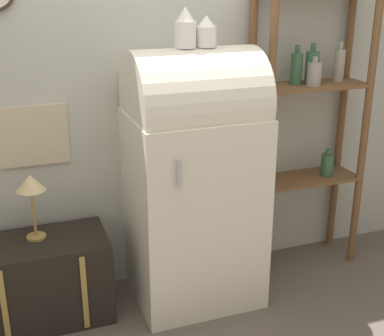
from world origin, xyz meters
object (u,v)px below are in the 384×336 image
(refrigerator, at_px, (194,176))
(suitcase_trunk, at_px, (42,280))
(desk_lamp, at_px, (31,188))
(vase_center, at_px, (206,32))
(vase_left, at_px, (185,29))

(refrigerator, bearing_deg, suitcase_trunk, 176.37)
(suitcase_trunk, relative_size, desk_lamp, 2.00)
(refrigerator, relative_size, suitcase_trunk, 2.00)
(refrigerator, relative_size, vase_center, 9.27)
(refrigerator, bearing_deg, vase_left, -173.10)
(vase_left, bearing_deg, suitcase_trunk, 175.74)
(vase_center, xyz_separation_m, desk_lamp, (-0.99, 0.11, -0.81))
(vase_left, distance_m, desk_lamp, 1.21)
(vase_left, height_order, vase_center, vase_left)
(vase_center, distance_m, desk_lamp, 1.28)
(desk_lamp, bearing_deg, vase_center, -6.55)
(refrigerator, height_order, suitcase_trunk, refrigerator)
(suitcase_trunk, distance_m, desk_lamp, 0.56)
(refrigerator, distance_m, desk_lamp, 0.93)
(refrigerator, height_order, vase_left, vase_left)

